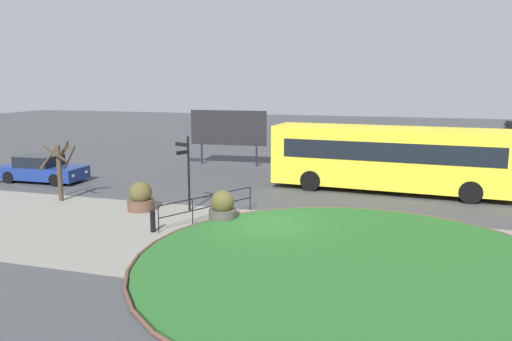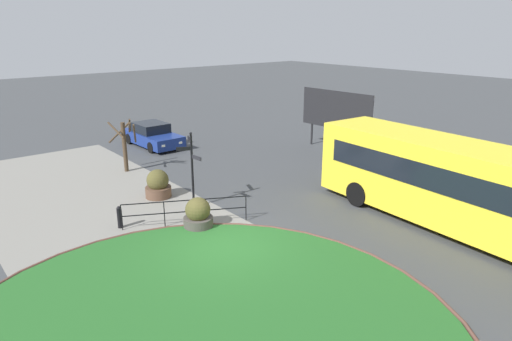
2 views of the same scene
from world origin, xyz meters
name	(u,v)px [view 1 (image 1 of 2)]	position (x,y,z in m)	size (l,w,h in m)	color
ground	(269,225)	(0.00, 0.00, 0.00)	(120.00, 120.00, 0.00)	#3D3F42
sidewalk_paving	(252,242)	(0.00, -2.08, 0.01)	(32.00, 7.84, 0.02)	gray
grass_island	(353,263)	(3.41, -3.21, 0.05)	(12.64, 12.64, 0.10)	#235B23
grass_kerb_ring	(353,263)	(3.41, -3.21, 0.06)	(12.95, 12.95, 0.11)	brown
signpost_directional	(188,168)	(-3.71, 1.04, 1.81)	(1.30, 0.83, 3.10)	black
bollard_foreground	(153,220)	(-3.69, -2.06, 0.43)	(0.18, 0.18, 0.85)	black
railing_grass_edge	(208,204)	(-2.39, -0.11, 0.65)	(2.15, 3.99, 0.99)	black
bus_yellow	(390,157)	(4.02, 7.20, 1.67)	(11.37, 3.31, 3.10)	yellow
car_far_lane	(42,170)	(-13.73, 4.36, 0.64)	(4.59, 2.03, 1.40)	navy
traffic_light_near	(509,138)	(9.72, 10.93, 2.41)	(0.49, 0.28, 3.27)	black
billboard_left	(228,129)	(-6.05, 12.22, 2.33)	(4.95, 0.38, 3.47)	black
planter_near_signpost	(223,207)	(-1.88, 0.11, 0.52)	(1.06, 1.06, 1.17)	#47423D
planter_kerbside	(141,198)	(-5.61, 0.48, 0.55)	(1.09, 1.09, 1.23)	brown
street_tree_bare	(60,167)	(-9.88, 0.99, 1.52)	(1.38, 1.42, 2.72)	#423323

